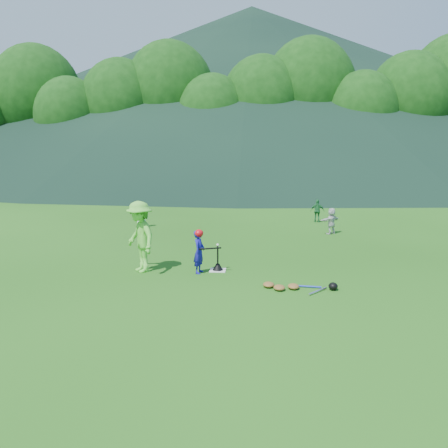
{
  "coord_description": "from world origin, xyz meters",
  "views": [
    {
      "loc": [
        1.01,
        -11.81,
        3.36
      ],
      "look_at": [
        0.0,
        2.5,
        0.9
      ],
      "focal_mm": 35.0,
      "sensor_mm": 36.0,
      "label": 1
    }
  ],
  "objects_px": {
    "home_plate": "(218,270)",
    "fielder_c": "(317,211)",
    "batting_tee": "(218,266)",
    "equipment_pile": "(294,286)",
    "fielder_d": "(331,221)",
    "adult_coach": "(140,237)",
    "batter_child": "(199,252)",
    "fielder_a": "(141,214)"
  },
  "relations": [
    {
      "from": "fielder_a",
      "to": "fielder_d",
      "type": "relative_size",
      "value": 1.08
    },
    {
      "from": "adult_coach",
      "to": "fielder_c",
      "type": "xyz_separation_m",
      "value": [
        6.06,
        8.78,
        -0.45
      ]
    },
    {
      "from": "fielder_c",
      "to": "batting_tee",
      "type": "distance_m",
      "value": 9.42
    },
    {
      "from": "fielder_a",
      "to": "fielder_c",
      "type": "relative_size",
      "value": 1.06
    },
    {
      "from": "home_plate",
      "to": "fielder_c",
      "type": "relative_size",
      "value": 0.42
    },
    {
      "from": "adult_coach",
      "to": "fielder_d",
      "type": "distance_m",
      "value": 8.61
    },
    {
      "from": "fielder_c",
      "to": "fielder_d",
      "type": "distance_m",
      "value": 2.85
    },
    {
      "from": "fielder_c",
      "to": "batting_tee",
      "type": "xyz_separation_m",
      "value": [
        -3.94,
        -8.55,
        -0.41
      ]
    },
    {
      "from": "home_plate",
      "to": "batting_tee",
      "type": "relative_size",
      "value": 0.66
    },
    {
      "from": "batter_child",
      "to": "equipment_pile",
      "type": "distance_m",
      "value": 2.82
    },
    {
      "from": "fielder_d",
      "to": "batting_tee",
      "type": "bearing_deg",
      "value": 16.33
    },
    {
      "from": "home_plate",
      "to": "fielder_c",
      "type": "bearing_deg",
      "value": 65.26
    },
    {
      "from": "fielder_a",
      "to": "fielder_c",
      "type": "xyz_separation_m",
      "value": [
        7.84,
        1.91,
        -0.03
      ]
    },
    {
      "from": "batter_child",
      "to": "fielder_d",
      "type": "distance_m",
      "value": 7.52
    },
    {
      "from": "fielder_d",
      "to": "adult_coach",
      "type": "bearing_deg",
      "value": 5.68
    },
    {
      "from": "fielder_d",
      "to": "batting_tee",
      "type": "height_order",
      "value": "fielder_d"
    },
    {
      "from": "home_plate",
      "to": "batter_child",
      "type": "distance_m",
      "value": 0.81
    },
    {
      "from": "fielder_a",
      "to": "batting_tee",
      "type": "distance_m",
      "value": 7.71
    },
    {
      "from": "batting_tee",
      "to": "equipment_pile",
      "type": "bearing_deg",
      "value": -37.31
    },
    {
      "from": "adult_coach",
      "to": "fielder_d",
      "type": "relative_size",
      "value": 1.87
    },
    {
      "from": "adult_coach",
      "to": "equipment_pile",
      "type": "height_order",
      "value": "adult_coach"
    },
    {
      "from": "home_plate",
      "to": "batter_child",
      "type": "bearing_deg",
      "value": -151.77
    },
    {
      "from": "batter_child",
      "to": "fielder_d",
      "type": "relative_size",
      "value": 1.13
    },
    {
      "from": "equipment_pile",
      "to": "home_plate",
      "type": "bearing_deg",
      "value": 142.69
    },
    {
      "from": "equipment_pile",
      "to": "fielder_c",
      "type": "bearing_deg",
      "value": 78.99
    },
    {
      "from": "fielder_a",
      "to": "equipment_pile",
      "type": "relative_size",
      "value": 0.63
    },
    {
      "from": "fielder_d",
      "to": "equipment_pile",
      "type": "height_order",
      "value": "fielder_d"
    },
    {
      "from": "home_plate",
      "to": "fielder_d",
      "type": "xyz_separation_m",
      "value": [
        4.09,
        5.7,
        0.52
      ]
    },
    {
      "from": "batter_child",
      "to": "fielder_c",
      "type": "bearing_deg",
      "value": -15.39
    },
    {
      "from": "home_plate",
      "to": "adult_coach",
      "type": "height_order",
      "value": "adult_coach"
    },
    {
      "from": "equipment_pile",
      "to": "adult_coach",
      "type": "bearing_deg",
      "value": 162.79
    },
    {
      "from": "batter_child",
      "to": "fielder_a",
      "type": "height_order",
      "value": "batter_child"
    },
    {
      "from": "fielder_d",
      "to": "fielder_c",
      "type": "bearing_deg",
      "value": -124.88
    },
    {
      "from": "batter_child",
      "to": "adult_coach",
      "type": "relative_size",
      "value": 0.6
    },
    {
      "from": "fielder_a",
      "to": "batting_tee",
      "type": "xyz_separation_m",
      "value": [
        3.9,
        -6.64,
        -0.44
      ]
    },
    {
      "from": "home_plate",
      "to": "batting_tee",
      "type": "height_order",
      "value": "batting_tee"
    },
    {
      "from": "equipment_pile",
      "to": "batting_tee",
      "type": "bearing_deg",
      "value": 142.69
    },
    {
      "from": "batter_child",
      "to": "fielder_d",
      "type": "height_order",
      "value": "batter_child"
    },
    {
      "from": "home_plate",
      "to": "equipment_pile",
      "type": "distance_m",
      "value": 2.49
    },
    {
      "from": "fielder_c",
      "to": "fielder_d",
      "type": "bearing_deg",
      "value": 103.18
    },
    {
      "from": "batter_child",
      "to": "fielder_a",
      "type": "relative_size",
      "value": 1.05
    },
    {
      "from": "batting_tee",
      "to": "equipment_pile",
      "type": "xyz_separation_m",
      "value": [
        1.98,
        -1.51,
        -0.06
      ]
    }
  ]
}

